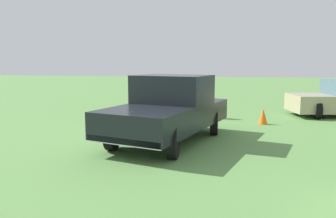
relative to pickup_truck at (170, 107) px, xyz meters
The scene contains 4 objects.
ground_plane 1.16m from the pickup_truck, 43.50° to the left, with size 80.00×80.00×0.00m, color #5B8C47.
pickup_truck is the anchor object (origin of this frame).
person_bystander 4.17m from the pickup_truck, ahead, with size 0.37×0.37×1.68m.
traffic_cone 4.17m from the pickup_truck, 43.33° to the right, with size 0.32×0.32×0.55m, color orange.
Camera 1 is at (-9.43, -1.93, 2.16)m, focal length 35.68 mm.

